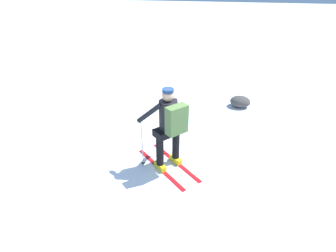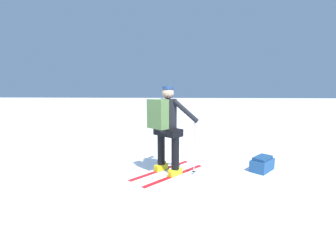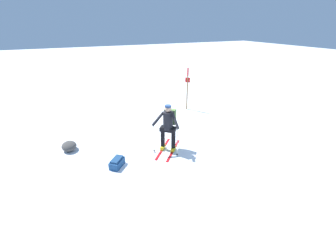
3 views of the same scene
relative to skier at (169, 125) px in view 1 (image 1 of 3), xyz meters
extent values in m
plane|color=white|center=(-0.49, 0.08, -0.99)|extent=(80.00, 80.00, 0.00)
cube|color=red|center=(0.16, 0.12, -0.99)|extent=(1.25, 1.12, 0.01)
cube|color=yellow|center=(0.16, 0.12, -0.92)|extent=(0.30, 0.28, 0.12)
cylinder|color=black|center=(0.16, 0.12, -0.51)|extent=(0.15, 0.15, 0.70)
cube|color=red|center=(-0.10, -0.18, -0.99)|extent=(1.25, 1.12, 0.01)
cube|color=yellow|center=(-0.10, -0.18, -0.92)|extent=(0.30, 0.28, 0.12)
cylinder|color=black|center=(-0.10, -0.18, -0.51)|extent=(0.15, 0.15, 0.70)
cube|color=black|center=(0.03, -0.03, -0.16)|extent=(0.58, 0.60, 0.14)
cylinder|color=black|center=(0.03, -0.03, 0.16)|extent=(0.34, 0.34, 0.64)
sphere|color=tan|center=(0.03, -0.03, 0.59)|extent=(0.22, 0.22, 0.22)
cylinder|color=navy|center=(0.03, -0.03, 0.68)|extent=(0.21, 0.21, 0.06)
cube|color=#4C6B38|center=(-0.17, 0.15, 0.21)|extent=(0.41, 0.42, 0.54)
cylinder|color=#B2B7BC|center=(0.53, 0.08, -0.45)|extent=(0.02, 0.02, 1.09)
cylinder|color=black|center=(0.53, 0.08, -0.93)|extent=(0.07, 0.07, 0.01)
cylinder|color=black|center=(0.36, 0.09, 0.25)|extent=(0.50, 0.10, 0.46)
cylinder|color=#B2B7BC|center=(-0.02, -0.54, -0.45)|extent=(0.02, 0.02, 1.09)
cylinder|color=black|center=(-0.02, -0.54, -0.93)|extent=(0.07, 0.07, 0.01)
cylinder|color=black|center=(-0.04, -0.37, 0.25)|extent=(0.16, 0.51, 0.46)
cube|color=navy|center=(0.29, -1.94, -0.87)|extent=(0.61, 0.59, 0.24)
cube|color=navy|center=(0.29, -1.94, -0.73)|extent=(0.50, 0.48, 0.06)
ellipsoid|color=#474442|center=(-1.45, -3.27, -0.83)|extent=(0.59, 0.50, 0.33)
camera|label=1|loc=(-0.92, 4.18, 2.44)|focal=28.00mm
camera|label=2|loc=(-4.23, -0.31, 0.65)|focal=24.00mm
camera|label=3|loc=(6.41, -3.01, 3.21)|focal=24.00mm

